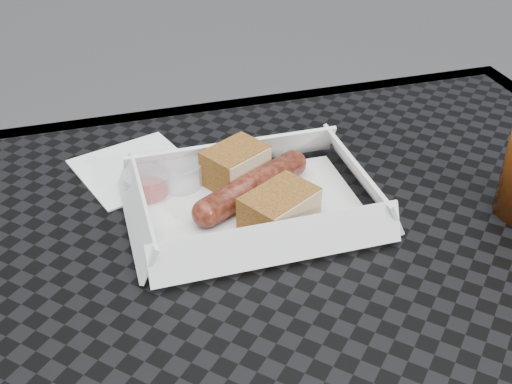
# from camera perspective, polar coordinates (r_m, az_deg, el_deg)

# --- Properties ---
(patio_table) EXTENTS (0.80, 0.80, 0.74)m
(patio_table) POSITION_cam_1_polar(r_m,az_deg,el_deg) (0.63, 7.96, -14.06)
(patio_table) COLOR black
(patio_table) RESTS_ON ground
(food_tray) EXTENTS (0.22, 0.15, 0.00)m
(food_tray) POSITION_cam_1_polar(r_m,az_deg,el_deg) (0.66, -0.25, -1.54)
(food_tray) COLOR white
(food_tray) RESTS_ON patio_table
(bratwurst) EXTENTS (0.14, 0.09, 0.03)m
(bratwurst) POSITION_cam_1_polar(r_m,az_deg,el_deg) (0.66, -0.34, 0.47)
(bratwurst) COLOR maroon
(bratwurst) RESTS_ON food_tray
(bread_near) EXTENTS (0.08, 0.07, 0.04)m
(bread_near) POSITION_cam_1_polar(r_m,az_deg,el_deg) (0.69, -1.85, 2.39)
(bread_near) COLOR #905D24
(bread_near) RESTS_ON food_tray
(bread_far) EXTENTS (0.09, 0.08, 0.04)m
(bread_far) POSITION_cam_1_polar(r_m,az_deg,el_deg) (0.63, 2.08, -1.51)
(bread_far) COLOR #905D24
(bread_far) RESTS_ON food_tray
(veg_garnish) EXTENTS (0.03, 0.03, 0.00)m
(veg_garnish) POSITION_cam_1_polar(r_m,az_deg,el_deg) (0.63, 5.14, -3.15)
(veg_garnish) COLOR red
(veg_garnish) RESTS_ON food_tray
(napkin) EXTENTS (0.15, 0.15, 0.00)m
(napkin) POSITION_cam_1_polar(r_m,az_deg,el_deg) (0.74, -10.66, 2.08)
(napkin) COLOR white
(napkin) RESTS_ON patio_table
(condiment_cup_sauce) EXTENTS (0.05, 0.05, 0.03)m
(condiment_cup_sauce) POSITION_cam_1_polar(r_m,az_deg,el_deg) (0.68, -9.65, 0.63)
(condiment_cup_sauce) COLOR #97100B
(condiment_cup_sauce) RESTS_ON patio_table
(condiment_cup_empty) EXTENTS (0.05, 0.05, 0.03)m
(condiment_cup_empty) POSITION_cam_1_polar(r_m,az_deg,el_deg) (0.69, -6.78, 1.51)
(condiment_cup_empty) COLOR silver
(condiment_cup_empty) RESTS_ON patio_table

